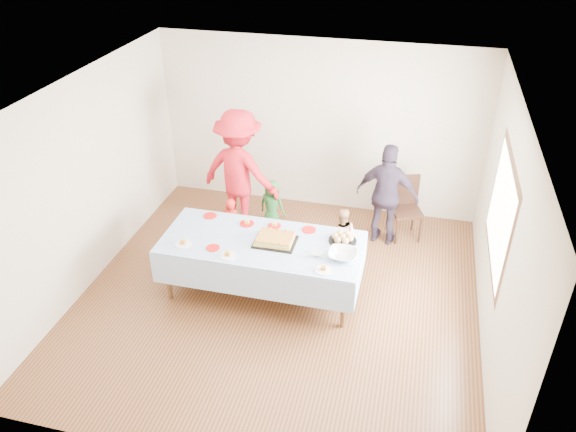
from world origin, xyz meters
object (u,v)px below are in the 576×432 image
party_table (262,245)px  birthday_cake (275,240)px  dining_chair (406,204)px  adult_left (240,172)px

party_table → birthday_cake: bearing=6.1°
birthday_cake → dining_chair: (1.50, 1.82, -0.30)m
dining_chair → adult_left: bearing=169.2°
party_table → dining_chair: (1.67, 1.83, -0.20)m
party_table → adult_left: adult_left is taller
party_table → adult_left: (-0.75, 1.45, 0.22)m
dining_chair → party_table: bearing=-152.3°
birthday_cake → dining_chair: size_ratio=0.55×
birthday_cake → dining_chair: dining_chair is taller
birthday_cake → adult_left: size_ratio=0.27×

